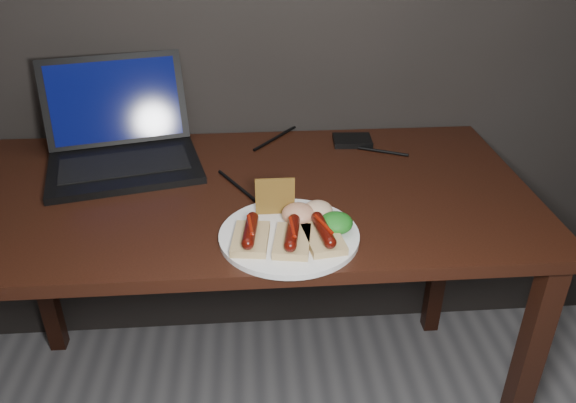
{
  "coord_description": "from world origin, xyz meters",
  "views": [
    {
      "loc": [
        0.03,
        0.18,
        1.39
      ],
      "look_at": [
        0.1,
        1.19,
        0.82
      ],
      "focal_mm": 35.0,
      "sensor_mm": 36.0,
      "label": 1
    }
  ],
  "objects": [
    {
      "name": "desk",
      "position": [
        0.0,
        1.38,
        0.66
      ],
      "size": [
        1.4,
        0.7,
        0.75
      ],
      "color": "black",
      "rests_on": "ground"
    },
    {
      "name": "laptop",
      "position": [
        -0.3,
        1.56,
        0.8
      ],
      "size": [
        0.44,
        0.43,
        0.25
      ],
      "color": "black",
      "rests_on": "desk"
    },
    {
      "name": "hard_drive",
      "position": [
        0.32,
        1.63,
        0.76
      ],
      "size": [
        0.11,
        0.09,
        0.02
      ],
      "primitive_type": "cube",
      "rotation": [
        0.0,
        0.0,
        -0.06
      ],
      "color": "black",
      "rests_on": "desk"
    },
    {
      "name": "desk_cables",
      "position": [
        -0.01,
        1.53,
        0.75
      ],
      "size": [
        0.9,
        0.46,
        0.01
      ],
      "color": "black",
      "rests_on": "desk"
    },
    {
      "name": "plate",
      "position": [
        0.1,
        1.16,
        0.76
      ],
      "size": [
        0.36,
        0.36,
        0.01
      ],
      "primitive_type": "cylinder",
      "rotation": [
        0.0,
        0.0,
        0.26
      ],
      "color": "white",
      "rests_on": "desk"
    },
    {
      "name": "bread_sausage_left",
      "position": [
        0.02,
        1.13,
        0.78
      ],
      "size": [
        0.08,
        0.12,
        0.04
      ],
      "color": "#D5B67D",
      "rests_on": "plate"
    },
    {
      "name": "bread_sausage_center",
      "position": [
        0.11,
        1.11,
        0.78
      ],
      "size": [
        0.09,
        0.12,
        0.04
      ],
      "color": "#D5B67D",
      "rests_on": "plate"
    },
    {
      "name": "bread_sausage_right",
      "position": [
        0.17,
        1.12,
        0.78
      ],
      "size": [
        0.09,
        0.12,
        0.04
      ],
      "color": "#D5B67D",
      "rests_on": "plate"
    },
    {
      "name": "crispbread",
      "position": [
        0.08,
        1.24,
        0.8
      ],
      "size": [
        0.09,
        0.01,
        0.08
      ],
      "primitive_type": "cube",
      "color": "olive",
      "rests_on": "plate"
    },
    {
      "name": "salad_greens",
      "position": [
        0.2,
        1.16,
        0.78
      ],
      "size": [
        0.07,
        0.07,
        0.04
      ],
      "primitive_type": "ellipsoid",
      "color": "#105010",
      "rests_on": "plate"
    },
    {
      "name": "salsa_mound",
      "position": [
        0.13,
        1.2,
        0.78
      ],
      "size": [
        0.07,
        0.07,
        0.04
      ],
      "primitive_type": "ellipsoid",
      "color": "#A41B10",
      "rests_on": "plate"
    },
    {
      "name": "coleslaw_mound",
      "position": [
        0.17,
        1.22,
        0.78
      ],
      "size": [
        0.06,
        0.06,
        0.04
      ],
      "primitive_type": "ellipsoid",
      "color": "beige",
      "rests_on": "plate"
    }
  ]
}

